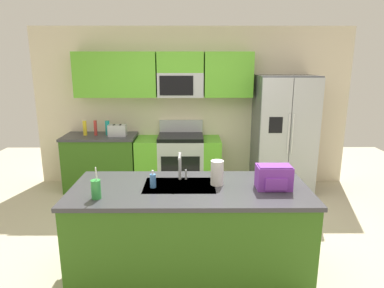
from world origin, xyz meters
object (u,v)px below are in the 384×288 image
at_px(refrigerator, 283,134).
at_px(bottle_yellow, 85,128).
at_px(paper_towel_roll, 217,173).
at_px(backpack, 274,177).
at_px(range_oven, 179,162).
at_px(drink_cup_green, 96,189).
at_px(bottle_teal, 108,128).
at_px(sink_faucet, 180,164).
at_px(pepper_mill, 96,128).
at_px(soap_dispenser, 153,181).
at_px(toaster, 117,130).

distance_m(refrigerator, bottle_yellow, 3.17).
relative_size(paper_towel_roll, backpack, 0.75).
xyz_separation_m(range_oven, drink_cup_green, (-0.63, -2.57, 0.54)).
relative_size(bottle_yellow, drink_cup_green, 0.81).
xyz_separation_m(bottle_teal, paper_towel_roll, (1.59, -2.26, 0.00)).
bearing_deg(sink_faucet, bottle_yellow, 126.92).
bearing_deg(paper_towel_roll, range_oven, 101.35).
bearing_deg(bottle_teal, range_oven, -1.11).
relative_size(range_oven, backpack, 4.25).
bearing_deg(pepper_mill, soap_dispenser, -63.24).
xyz_separation_m(sink_faucet, backpack, (0.88, -0.23, -0.05)).
height_order(soap_dispenser, paper_towel_roll, paper_towel_roll).
distance_m(range_oven, drink_cup_green, 2.70).
distance_m(bottle_yellow, sink_faucet, 2.64).
bearing_deg(paper_towel_roll, refrigerator, 60.50).
distance_m(bottle_yellow, soap_dispenser, 2.67).
bearing_deg(drink_cup_green, toaster, 97.67).
distance_m(toaster, bottle_teal, 0.19).
relative_size(drink_cup_green, soap_dispenser, 1.69).
bearing_deg(drink_cup_green, bottle_teal, 101.17).
bearing_deg(bottle_yellow, paper_towel_roll, -49.01).
relative_size(refrigerator, sink_faucet, 6.56).
xyz_separation_m(bottle_yellow, paper_towel_roll, (1.94, -2.24, 0.00)).
xyz_separation_m(bottle_teal, backpack, (2.11, -2.36, 0.00)).
relative_size(range_oven, refrigerator, 0.74).
xyz_separation_m(bottle_yellow, drink_cup_green, (0.87, -2.57, -0.03)).
distance_m(bottle_teal, paper_towel_roll, 2.76).
distance_m(bottle_teal, drink_cup_green, 2.64).
height_order(range_oven, backpack, backpack).
bearing_deg(bottle_teal, backpack, -48.28).
bearing_deg(backpack, paper_towel_roll, 168.37).
bearing_deg(toaster, refrigerator, -0.42).
xyz_separation_m(bottle_teal, soap_dispenser, (0.98, -2.33, -0.05)).
bearing_deg(bottle_teal, toaster, -23.35).
xyz_separation_m(pepper_mill, bottle_yellow, (-0.17, 0.01, -0.00)).
relative_size(soap_dispenser, paper_towel_roll, 0.71).
height_order(range_oven, paper_towel_roll, paper_towel_roll).
bearing_deg(backpack, pepper_mill, 134.43).
distance_m(pepper_mill, paper_towel_roll, 2.85).
bearing_deg(bottle_yellow, drink_cup_green, -71.31).
bearing_deg(soap_dispenser, range_oven, 85.98).
relative_size(bottle_yellow, bottle_teal, 1.01).
bearing_deg(range_oven, refrigerator, -2.47).
relative_size(pepper_mill, bottle_yellow, 1.03).
distance_m(pepper_mill, bottle_yellow, 0.17).
bearing_deg(sink_faucet, bottle_teal, 119.97).
height_order(paper_towel_roll, backpack, paper_towel_roll).
relative_size(refrigerator, bottle_yellow, 7.93).
xyz_separation_m(pepper_mill, sink_faucet, (1.42, -2.11, 0.05)).
height_order(drink_cup_green, soap_dispenser, drink_cup_green).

